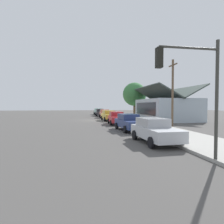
# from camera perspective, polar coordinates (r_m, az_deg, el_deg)

# --- Properties ---
(ground_plane) EXTENTS (120.00, 120.00, 0.00)m
(ground_plane) POSITION_cam_1_polar(r_m,az_deg,el_deg) (31.32, -5.88, -2.45)
(ground_plane) COLOR #4C4947
(sidewalk_curb) EXTENTS (60.00, 4.20, 0.16)m
(sidewalk_curb) POSITION_cam_1_polar(r_m,az_deg,el_deg) (32.20, 4.12, -2.18)
(sidewalk_curb) COLOR #A3A099
(sidewalk_curb) RESTS_ON ground
(car_seafoam) EXTENTS (4.74, 2.03, 1.59)m
(car_seafoam) POSITION_cam_1_polar(r_m,az_deg,el_deg) (49.62, -4.14, 0.17)
(car_seafoam) COLOR #9ED1BC
(car_seafoam) RESTS_ON ground
(car_charcoal) EXTENTS (4.64, 2.06, 1.59)m
(car_charcoal) POSITION_cam_1_polar(r_m,az_deg,el_deg) (43.49, -3.51, -0.10)
(car_charcoal) COLOR #2D3035
(car_charcoal) RESTS_ON ground
(car_coral) EXTENTS (4.65, 2.26, 1.59)m
(car_coral) POSITION_cam_1_polar(r_m,az_deg,el_deg) (37.52, -2.14, -0.44)
(car_coral) COLOR #EA8C75
(car_coral) RESTS_ON ground
(car_mustard) EXTENTS (4.75, 2.23, 1.59)m
(car_mustard) POSITION_cam_1_polar(r_m,az_deg,el_deg) (30.91, -0.91, -0.98)
(car_mustard) COLOR gold
(car_mustard) RESTS_ON ground
(car_cherry) EXTENTS (4.47, 2.14, 1.59)m
(car_cherry) POSITION_cam_1_polar(r_m,az_deg,el_deg) (24.84, 1.36, -1.74)
(car_cherry) COLOR red
(car_cherry) RESTS_ON ground
(car_navy) EXTENTS (4.91, 2.21, 1.59)m
(car_navy) POSITION_cam_1_polar(r_m,az_deg,el_deg) (18.86, 5.08, -2.96)
(car_navy) COLOR navy
(car_navy) RESTS_ON ground
(car_silver) EXTENTS (4.70, 2.18, 1.59)m
(car_silver) POSITION_cam_1_polar(r_m,az_deg,el_deg) (13.08, 12.38, -5.25)
(car_silver) COLOR silver
(car_silver) RESTS_ON ground
(storefront_building) EXTENTS (11.33, 7.49, 5.47)m
(storefront_building) POSITION_cam_1_polar(r_m,az_deg,el_deg) (32.90, 15.60, 0.95)
(storefront_building) COLOR #ADBCC6
(storefront_building) RESTS_ON ground
(shade_tree) EXTENTS (4.65, 4.65, 6.94)m
(shade_tree) POSITION_cam_1_polar(r_m,az_deg,el_deg) (39.07, 6.62, 5.19)
(shade_tree) COLOR brown
(shade_tree) RESTS_ON ground
(traffic_light_main) EXTENTS (0.37, 2.79, 5.20)m
(traffic_light_main) POSITION_cam_1_polar(r_m,az_deg,el_deg) (8.78, 22.97, 8.57)
(traffic_light_main) COLOR #383833
(traffic_light_main) RESTS_ON ground
(utility_pole_wooden) EXTENTS (1.80, 0.24, 7.50)m
(utility_pole_wooden) POSITION_cam_1_polar(r_m,az_deg,el_deg) (22.73, 17.39, 5.66)
(utility_pole_wooden) COLOR brown
(utility_pole_wooden) RESTS_ON ground
(fire_hydrant_red) EXTENTS (0.22, 0.22, 0.71)m
(fire_hydrant_red) POSITION_cam_1_polar(r_m,az_deg,el_deg) (36.23, 0.26, -1.04)
(fire_hydrant_red) COLOR red
(fire_hydrant_red) RESTS_ON sidewalk_curb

